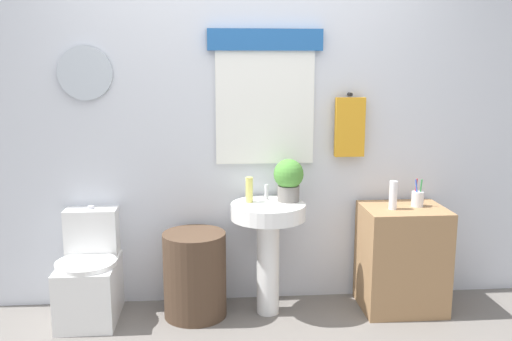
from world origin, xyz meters
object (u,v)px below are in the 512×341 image
(pedestal_sink, at_px, (268,232))
(potted_plant, at_px, (289,178))
(toilet, at_px, (90,277))
(soap_bottle, at_px, (249,190))
(toothbrush_cup, at_px, (417,199))
(lotion_bottle, at_px, (393,195))
(wooden_cabinet, at_px, (402,258))
(laundry_hamper, at_px, (195,274))

(pedestal_sink, xyz_separation_m, potted_plant, (0.14, 0.06, 0.35))
(toilet, xyz_separation_m, potted_plant, (1.31, 0.03, 0.63))
(toilet, distance_m, pedestal_sink, 1.20)
(soap_bottle, distance_m, toothbrush_cup, 1.13)
(toilet, xyz_separation_m, lotion_bottle, (1.98, -0.07, 0.53))
(lotion_bottle, bearing_deg, wooden_cabinet, 22.97)
(laundry_hamper, xyz_separation_m, potted_plant, (0.62, 0.06, 0.62))
(potted_plant, bearing_deg, wooden_cabinet, -4.46)
(toilet, distance_m, potted_plant, 1.45)
(pedestal_sink, height_order, potted_plant, potted_plant)
(laundry_hamper, height_order, pedestal_sink, pedestal_sink)
(toilet, bearing_deg, potted_plant, 1.21)
(pedestal_sink, distance_m, potted_plant, 0.38)
(potted_plant, distance_m, toothbrush_cup, 0.88)
(soap_bottle, height_order, lotion_bottle, soap_bottle)
(pedestal_sink, distance_m, soap_bottle, 0.31)
(toilet, xyz_separation_m, laundry_hamper, (0.68, -0.03, 0.01))
(pedestal_sink, bearing_deg, toilet, 178.41)
(wooden_cabinet, height_order, lotion_bottle, lotion_bottle)
(toilet, relative_size, soap_bottle, 4.33)
(toothbrush_cup, bearing_deg, laundry_hamper, -179.23)
(laundry_hamper, height_order, soap_bottle, soap_bottle)
(pedestal_sink, height_order, soap_bottle, soap_bottle)
(soap_bottle, bearing_deg, laundry_hamper, -172.18)
(wooden_cabinet, bearing_deg, toothbrush_cup, 12.05)
(pedestal_sink, bearing_deg, soap_bottle, 157.38)
(toilet, distance_m, soap_bottle, 1.19)
(wooden_cabinet, relative_size, potted_plant, 2.51)
(laundry_hamper, height_order, potted_plant, potted_plant)
(toilet, relative_size, potted_plant, 2.56)
(wooden_cabinet, bearing_deg, laundry_hamper, 180.00)
(potted_plant, bearing_deg, soap_bottle, -177.80)
(soap_bottle, height_order, toothbrush_cup, soap_bottle)
(pedestal_sink, bearing_deg, laundry_hamper, 180.00)
(toilet, relative_size, lotion_bottle, 3.82)
(laundry_hamper, distance_m, pedestal_sink, 0.56)
(toothbrush_cup, bearing_deg, toilet, 179.68)
(potted_plant, distance_m, lotion_bottle, 0.69)
(toilet, bearing_deg, soap_bottle, 0.97)
(lotion_bottle, height_order, toothbrush_cup, lotion_bottle)
(laundry_hamper, relative_size, soap_bottle, 3.40)
(laundry_hamper, relative_size, wooden_cabinet, 0.80)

